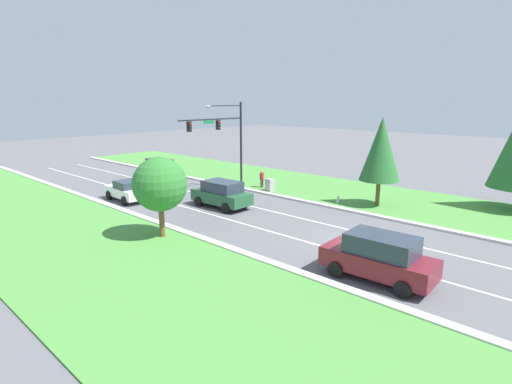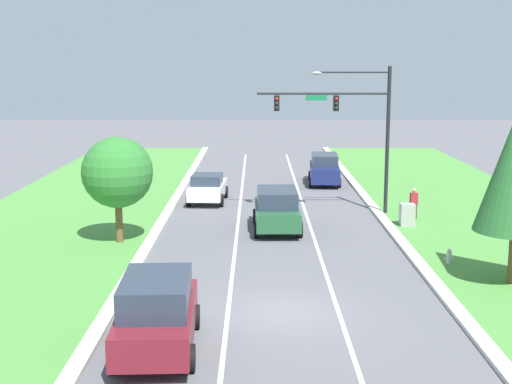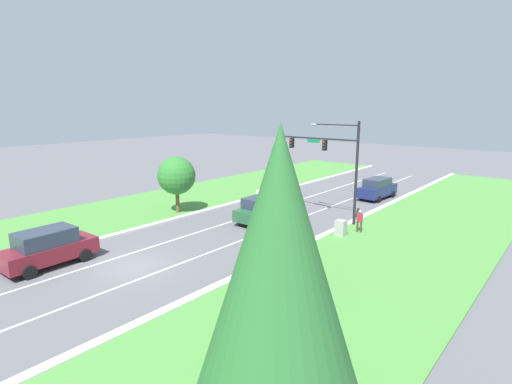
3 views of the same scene
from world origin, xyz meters
The scene contains 14 objects.
ground_plane centered at (0.00, 0.00, 0.00)m, with size 160.00×160.00×0.00m, color #5B5B60.
curb_strip_right centered at (5.65, 0.00, 0.07)m, with size 0.50×90.00×0.15m.
curb_strip_left centered at (-5.65, 0.00, 0.07)m, with size 0.50×90.00×0.15m.
lane_stripe_inner_left centered at (-1.80, 0.00, 0.00)m, with size 0.14×81.00×0.01m.
lane_stripe_inner_right centered at (1.80, 0.00, 0.00)m, with size 0.14×81.00×0.01m.
traffic_signal_mast centered at (4.07, 15.38, 5.19)m, with size 6.98×0.41×7.82m.
burgundy_suv centered at (-3.67, -2.93, 1.09)m, with size 2.41×5.07×2.13m.
navy_suv centered at (3.68, 25.12, 1.03)m, with size 2.27×4.92×2.02m.
forest_suv centered at (0.12, 11.63, 1.05)m, with size 2.32×4.84×2.03m.
white_sedan centered at (-3.70, 18.75, 0.85)m, with size 2.25×4.43×1.65m.
utility_cabinet centered at (6.56, 12.32, 0.59)m, with size 0.70×0.60×1.17m.
pedestrian centered at (7.20, 13.86, 0.94)m, with size 0.41×0.28×1.69m.
fire_hydrant centered at (6.81, 5.52, 0.34)m, with size 0.34×0.20×0.70m.
oak_near_left_tree centered at (-7.00, 9.08, 3.22)m, with size 3.15×3.15×4.81m.
Camera 2 is at (-0.89, -21.95, 7.97)m, focal length 50.00 mm.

